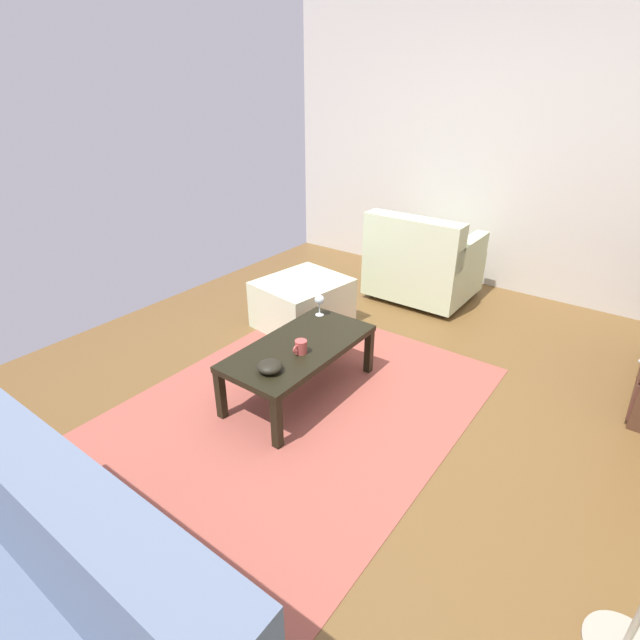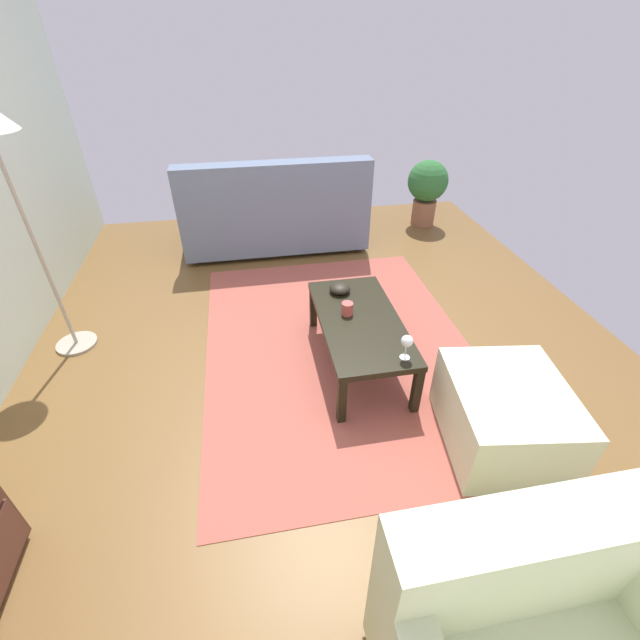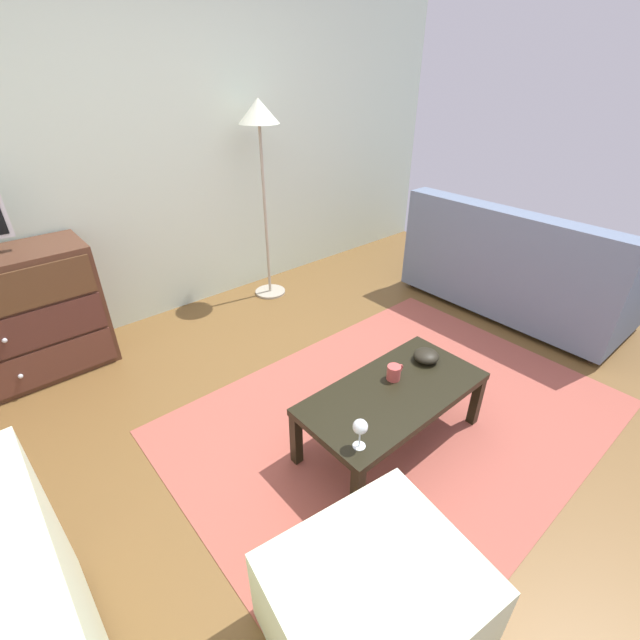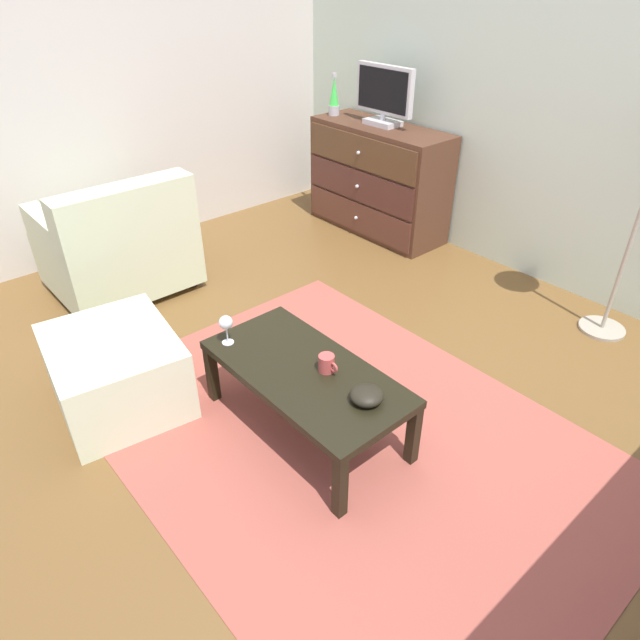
{
  "view_description": "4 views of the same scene",
  "coord_description": "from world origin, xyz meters",
  "px_view_note": "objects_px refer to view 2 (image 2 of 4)",
  "views": [
    {
      "loc": [
        2.08,
        1.41,
        1.9
      ],
      "look_at": [
        0.1,
        -0.06,
        0.65
      ],
      "focal_mm": 26.97,
      "sensor_mm": 36.0,
      "label": 1
    },
    {
      "loc": [
        -2.18,
        0.37,
        1.98
      ],
      "look_at": [
        -0.18,
        0.01,
        0.53
      ],
      "focal_mm": 24.06,
      "sensor_mm": 36.0,
      "label": 2
    },
    {
      "loc": [
        -1.46,
        -1.4,
        1.88
      ],
      "look_at": [
        -0.18,
        0.1,
        0.71
      ],
      "focal_mm": 24.35,
      "sensor_mm": 36.0,
      "label": 3
    },
    {
      "loc": [
        1.62,
        -1.6,
        2.0
      ],
      "look_at": [
        -0.07,
        -0.13,
        0.54
      ],
      "focal_mm": 31.31,
      "sensor_mm": 36.0,
      "label": 4
    }
  ],
  "objects_px": {
    "bowl_decorative": "(340,288)",
    "mug": "(347,308)",
    "potted_plant": "(427,187)",
    "coffee_table": "(360,325)",
    "ottoman": "(504,415)",
    "couch_large": "(275,214)",
    "wine_glass": "(407,342)"
  },
  "relations": [
    {
      "from": "bowl_decorative",
      "to": "mug",
      "type": "bearing_deg",
      "value": 177.58
    },
    {
      "from": "bowl_decorative",
      "to": "potted_plant",
      "type": "xyz_separation_m",
      "value": [
        1.89,
        -1.41,
        0.03
      ]
    },
    {
      "from": "coffee_table",
      "to": "ottoman",
      "type": "xyz_separation_m",
      "value": [
        -0.8,
        -0.61,
        -0.13
      ]
    },
    {
      "from": "couch_large",
      "to": "coffee_table",
      "type": "bearing_deg",
      "value": -169.32
    },
    {
      "from": "mug",
      "to": "potted_plant",
      "type": "distance_m",
      "value": 2.59
    },
    {
      "from": "potted_plant",
      "to": "wine_glass",
      "type": "bearing_deg",
      "value": 155.8
    },
    {
      "from": "coffee_table",
      "to": "couch_large",
      "type": "bearing_deg",
      "value": 10.68
    },
    {
      "from": "bowl_decorative",
      "to": "potted_plant",
      "type": "height_order",
      "value": "potted_plant"
    },
    {
      "from": "mug",
      "to": "coffee_table",
      "type": "bearing_deg",
      "value": -136.98
    },
    {
      "from": "wine_glass",
      "to": "mug",
      "type": "height_order",
      "value": "wine_glass"
    },
    {
      "from": "ottoman",
      "to": "mug",
      "type": "bearing_deg",
      "value": 38.07
    },
    {
      "from": "wine_glass",
      "to": "mug",
      "type": "bearing_deg",
      "value": 24.34
    },
    {
      "from": "coffee_table",
      "to": "ottoman",
      "type": "relative_size",
      "value": 1.5
    },
    {
      "from": "wine_glass",
      "to": "potted_plant",
      "type": "xyz_separation_m",
      "value": [
        2.66,
        -1.2,
        -0.05
      ]
    },
    {
      "from": "mug",
      "to": "ottoman",
      "type": "xyz_separation_m",
      "value": [
        -0.87,
        -0.68,
        -0.21
      ]
    },
    {
      "from": "couch_large",
      "to": "ottoman",
      "type": "distance_m",
      "value": 2.94
    },
    {
      "from": "mug",
      "to": "couch_large",
      "type": "bearing_deg",
      "value": 9.04
    },
    {
      "from": "ottoman",
      "to": "potted_plant",
      "type": "height_order",
      "value": "potted_plant"
    },
    {
      "from": "mug",
      "to": "potted_plant",
      "type": "height_order",
      "value": "potted_plant"
    },
    {
      "from": "coffee_table",
      "to": "mug",
      "type": "height_order",
      "value": "mug"
    },
    {
      "from": "coffee_table",
      "to": "bowl_decorative",
      "type": "relative_size",
      "value": 7.02
    },
    {
      "from": "mug",
      "to": "couch_large",
      "type": "xyz_separation_m",
      "value": [
        1.89,
        0.3,
        -0.06
      ]
    },
    {
      "from": "coffee_table",
      "to": "ottoman",
      "type": "height_order",
      "value": "ottoman"
    },
    {
      "from": "wine_glass",
      "to": "ottoman",
      "type": "xyz_separation_m",
      "value": [
        -0.37,
        -0.46,
        -0.29
      ]
    },
    {
      "from": "ottoman",
      "to": "potted_plant",
      "type": "bearing_deg",
      "value": -13.69
    },
    {
      "from": "coffee_table",
      "to": "potted_plant",
      "type": "height_order",
      "value": "potted_plant"
    },
    {
      "from": "wine_glass",
      "to": "ottoman",
      "type": "relative_size",
      "value": 0.22
    },
    {
      "from": "coffee_table",
      "to": "ottoman",
      "type": "distance_m",
      "value": 1.01
    },
    {
      "from": "coffee_table",
      "to": "couch_large",
      "type": "height_order",
      "value": "couch_large"
    },
    {
      "from": "couch_large",
      "to": "bowl_decorative",
      "type": "bearing_deg",
      "value": -169.07
    },
    {
      "from": "couch_large",
      "to": "potted_plant",
      "type": "bearing_deg",
      "value": -81.02
    },
    {
      "from": "coffee_table",
      "to": "wine_glass",
      "type": "xyz_separation_m",
      "value": [
        -0.42,
        -0.15,
        0.16
      ]
    }
  ]
}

